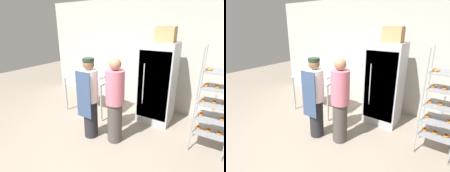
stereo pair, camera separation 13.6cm
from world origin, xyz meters
The scene contains 10 objects.
ground_plane centered at (0.00, 0.00, 0.00)m, with size 14.00×14.00×0.00m, color gray.
back_wall centered at (0.00, 2.40, 1.42)m, with size 6.40×0.12×2.84m, color #B7B2A8.
refrigerator centered at (0.65, 1.66, 0.91)m, with size 0.73×0.67×1.83m.
baking_rack centered at (1.80, 1.17, 0.90)m, with size 0.54×0.53×1.85m.
prep_counter centered at (-0.95, 1.22, 0.82)m, with size 1.21×0.66×0.93m.
donut_box centered at (-0.75, 1.29, 0.97)m, with size 0.29×0.24×0.28m.
blender_pitcher centered at (-1.10, 1.25, 1.04)m, with size 0.13×0.13×0.26m.
cardboard_storage_box centered at (0.73, 1.68, 1.98)m, with size 0.40×0.28×0.31m.
person_baker centered at (-0.23, 0.35, 0.83)m, with size 0.34×0.36×1.60m.
person_customer centered at (0.25, 0.48, 0.83)m, with size 0.35×0.35×1.63m.
Camera 2 is at (1.88, -1.96, 2.15)m, focal length 28.00 mm.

